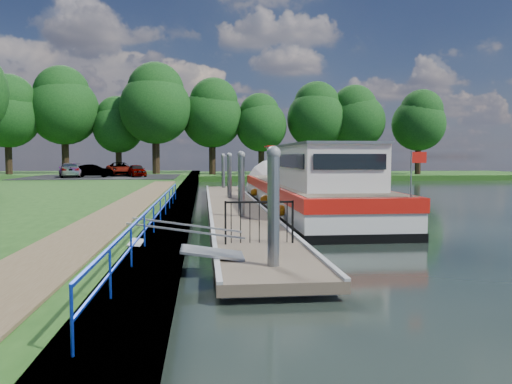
{
  "coord_description": "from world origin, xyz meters",
  "views": [
    {
      "loc": [
        -1.47,
        -10.9,
        2.72
      ],
      "look_at": [
        0.49,
        7.65,
        1.4
      ],
      "focal_mm": 35.0,
      "sensor_mm": 36.0,
      "label": 1
    }
  ],
  "objects": [
    {
      "name": "ground",
      "position": [
        0.0,
        0.0,
        0.0
      ],
      "size": [
        160.0,
        160.0,
        0.0
      ],
      "primitive_type": "plane",
      "color": "black",
      "rests_on": "ground"
    },
    {
      "name": "bank_edge",
      "position": [
        -2.55,
        15.0,
        0.39
      ],
      "size": [
        1.1,
        90.0,
        0.78
      ],
      "primitive_type": "cube",
      "color": "#473D2D",
      "rests_on": "ground"
    },
    {
      "name": "far_bank",
      "position": [
        12.0,
        52.0,
        0.3
      ],
      "size": [
        60.0,
        18.0,
        0.6
      ],
      "primitive_type": "cube",
      "color": "#1D4814",
      "rests_on": "ground"
    },
    {
      "name": "footpath",
      "position": [
        -4.4,
        8.0,
        0.8
      ],
      "size": [
        1.6,
        40.0,
        0.05
      ],
      "primitive_type": "cube",
      "color": "brown",
      "rests_on": "riverbank"
    },
    {
      "name": "carpark",
      "position": [
        -11.0,
        38.0,
        0.81
      ],
      "size": [
        14.0,
        12.0,
        0.06
      ],
      "primitive_type": "cube",
      "color": "black",
      "rests_on": "riverbank"
    },
    {
      "name": "blue_fence",
      "position": [
        -2.75,
        3.0,
        1.31
      ],
      "size": [
        0.04,
        18.04,
        0.72
      ],
      "color": "#0C2DBF",
      "rests_on": "riverbank"
    },
    {
      "name": "pontoon",
      "position": [
        0.0,
        13.0,
        0.18
      ],
      "size": [
        2.5,
        30.0,
        0.56
      ],
      "color": "brown",
      "rests_on": "ground"
    },
    {
      "name": "mooring_piles",
      "position": [
        0.0,
        13.0,
        1.28
      ],
      "size": [
        0.3,
        27.3,
        3.55
      ],
      "color": "gray",
      "rests_on": "ground"
    },
    {
      "name": "gangway",
      "position": [
        -1.85,
        0.5,
        0.63
      ],
      "size": [
        2.58,
        1.0,
        0.92
      ],
      "color": "#A5A8AD",
      "rests_on": "ground"
    },
    {
      "name": "gate_panel",
      "position": [
        -0.0,
        2.2,
        1.15
      ],
      "size": [
        1.85,
        0.05,
        1.15
      ],
      "color": "black",
      "rests_on": "ground"
    },
    {
      "name": "barge",
      "position": [
        3.6,
        14.46,
        1.09
      ],
      "size": [
        4.36,
        21.15,
        4.78
      ],
      "color": "black",
      "rests_on": "ground"
    },
    {
      "name": "horizon_trees",
      "position": [
        -1.61,
        48.68,
        7.95
      ],
      "size": [
        54.38,
        10.03,
        12.87
      ],
      "color": "#332316",
      "rests_on": "ground"
    },
    {
      "name": "car_a",
      "position": [
        -7.79,
        37.27,
        1.42
      ],
      "size": [
        2.39,
        3.71,
        1.18
      ],
      "primitive_type": "imported",
      "rotation": [
        0.0,
        0.0,
        0.31
      ],
      "color": "#999999",
      "rests_on": "carpark"
    },
    {
      "name": "car_b",
      "position": [
        -11.62,
        36.38,
        1.42
      ],
      "size": [
        3.6,
        1.38,
        1.17
      ],
      "primitive_type": "imported",
      "rotation": [
        0.0,
        0.0,
        1.61
      ],
      "color": "#999999",
      "rests_on": "carpark"
    },
    {
      "name": "car_c",
      "position": [
        -13.77,
        36.69,
        1.5
      ],
      "size": [
        3.07,
        4.89,
        1.32
      ],
      "primitive_type": "imported",
      "rotation": [
        0.0,
        0.0,
        3.43
      ],
      "color": "#999999",
      "rests_on": "carpark"
    },
    {
      "name": "car_d",
      "position": [
        -9.76,
        39.87,
        1.5
      ],
      "size": [
        3.56,
        5.24,
        1.33
      ],
      "primitive_type": "imported",
      "rotation": [
        0.0,
        0.0,
        0.31
      ],
      "color": "#999999",
      "rests_on": "carpark"
    }
  ]
}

